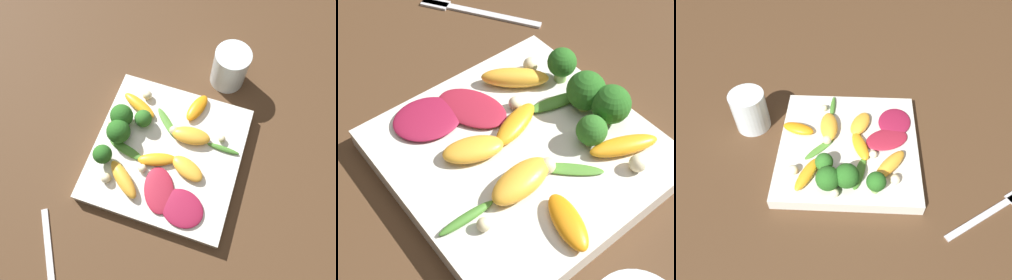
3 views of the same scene
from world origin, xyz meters
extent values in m
plane|color=#4C331E|center=(0.00, 0.00, 0.00)|extent=(2.40, 2.40, 0.00)
cube|color=silver|center=(0.00, 0.00, 0.01)|extent=(0.26, 0.26, 0.03)
cylinder|color=silver|center=(-0.06, -0.20, 0.04)|extent=(0.07, 0.07, 0.08)
cube|color=silver|center=(0.13, 0.24, 0.00)|extent=(0.11, 0.16, 0.01)
ellipsoid|color=maroon|center=(-0.06, 0.09, 0.03)|extent=(0.09, 0.08, 0.01)
ellipsoid|color=maroon|center=(-0.01, 0.07, 0.03)|extent=(0.08, 0.10, 0.01)
ellipsoid|color=#FCAD33|center=(-0.03, -0.04, 0.04)|extent=(0.07, 0.04, 0.02)
ellipsoid|color=#FCAD33|center=(0.05, 0.08, 0.04)|extent=(0.08, 0.07, 0.02)
ellipsoid|color=orange|center=(0.01, 0.02, 0.03)|extent=(0.07, 0.05, 0.02)
ellipsoid|color=#FCAD33|center=(-0.05, 0.02, 0.03)|extent=(0.07, 0.05, 0.02)
ellipsoid|color=orange|center=(-0.03, -0.10, 0.03)|extent=(0.04, 0.07, 0.02)
ellipsoid|color=orange|center=(0.08, -0.07, 0.03)|extent=(0.08, 0.05, 0.02)
cylinder|color=#7A9E51|center=(0.09, 0.00, 0.03)|extent=(0.02, 0.02, 0.01)
sphere|color=#26601E|center=(0.09, 0.00, 0.05)|extent=(0.04, 0.04, 0.04)
cylinder|color=#84AD5B|center=(0.10, 0.05, 0.03)|extent=(0.01, 0.01, 0.02)
sphere|color=#26601E|center=(0.10, 0.05, 0.05)|extent=(0.03, 0.03, 0.03)
cylinder|color=#7A9E51|center=(0.06, -0.04, 0.03)|extent=(0.01, 0.01, 0.01)
sphere|color=#2D6B23|center=(0.06, -0.04, 0.04)|extent=(0.03, 0.03, 0.03)
cylinder|color=#7A9E51|center=(0.10, -0.03, 0.03)|extent=(0.01, 0.01, 0.01)
sphere|color=#26601E|center=(0.10, -0.03, 0.05)|extent=(0.04, 0.04, 0.04)
ellipsoid|color=#518E33|center=(0.02, -0.05, 0.03)|extent=(0.06, 0.06, 0.00)
ellipsoid|color=#47842D|center=(-0.10, -0.04, 0.03)|extent=(0.06, 0.01, 0.01)
ellipsoid|color=#47842D|center=(0.07, 0.02, 0.03)|extent=(0.07, 0.03, 0.01)
sphere|color=beige|center=(0.12, -0.02, 0.03)|extent=(0.02, 0.02, 0.02)
sphere|color=beige|center=(-0.09, -0.05, 0.03)|extent=(0.01, 0.01, 0.01)
sphere|color=beige|center=(0.07, -0.10, 0.03)|extent=(0.02, 0.02, 0.02)
sphere|color=beige|center=(0.03, 0.05, 0.03)|extent=(0.02, 0.02, 0.02)
sphere|color=beige|center=(0.00, -0.04, 0.03)|extent=(0.02, 0.02, 0.02)
sphere|color=beige|center=(0.08, 0.08, 0.03)|extent=(0.02, 0.02, 0.02)
camera|label=1|loc=(-0.07, 0.20, 0.59)|focal=35.00mm
camera|label=2|loc=(-0.20, -0.23, 0.41)|focal=50.00mm
camera|label=3|loc=(0.40, 0.01, 0.51)|focal=35.00mm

